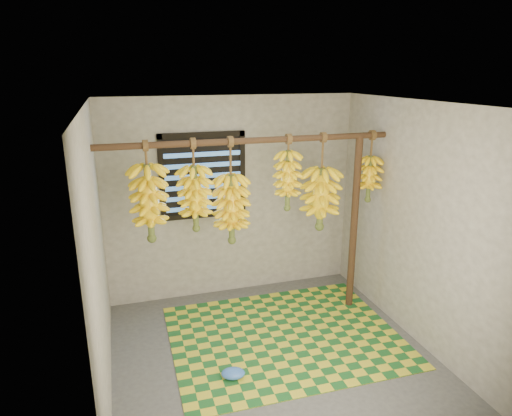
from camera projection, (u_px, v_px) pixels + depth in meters
name	position (u px, v px, depth m)	size (l,w,h in m)	color
floor	(273.00, 357.00, 4.43)	(3.00, 3.00, 0.01)	#454545
ceiling	(276.00, 103.00, 3.73)	(3.00, 3.00, 0.01)	silver
wall_back	(232.00, 198.00, 5.45)	(3.00, 0.01, 2.40)	slate
wall_left	(97.00, 261.00, 3.65)	(0.01, 3.00, 2.40)	slate
wall_right	(418.00, 225.00, 4.50)	(0.01, 3.00, 2.40)	slate
window	(203.00, 176.00, 5.24)	(1.00, 0.04, 1.00)	black
hanging_pole	(251.00, 141.00, 4.48)	(0.06, 0.06, 3.00)	#482C1A
support_post	(354.00, 225.00, 5.12)	(0.08, 0.08, 2.00)	#482C1A
woven_mat	(284.00, 336.00, 4.76)	(2.32, 1.86, 0.01)	#195522
plastic_bag	(233.00, 373.00, 4.09)	(0.22, 0.16, 0.09)	blue
banana_bunch_a	(149.00, 203.00, 4.35)	(0.34, 0.34, 0.98)	brown
banana_bunch_b	(195.00, 198.00, 4.48)	(0.33, 0.33, 0.92)	brown
banana_bunch_c	(231.00, 209.00, 4.62)	(0.37, 0.37, 1.09)	brown
banana_bunch_d	(288.00, 180.00, 4.72)	(0.28, 0.28, 0.80)	brown
banana_bunch_e	(321.00, 199.00, 4.90)	(0.38, 0.38, 1.04)	brown
banana_bunch_f	(369.00, 179.00, 5.01)	(0.28, 0.28, 0.78)	brown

